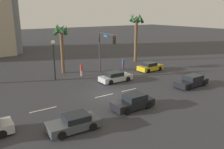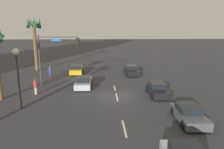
% 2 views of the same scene
% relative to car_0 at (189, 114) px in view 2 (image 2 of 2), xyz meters
% --- Properties ---
extents(ground_plane, '(220.00, 220.00, 0.00)m').
position_rel_car_0_xyz_m(ground_plane, '(6.36, 5.02, -0.58)').
color(ground_plane, '#333338').
extents(lane_stripe_2, '(2.54, 0.14, 0.01)m').
position_rel_car_0_xyz_m(lane_stripe_2, '(-0.86, 5.02, -0.57)').
color(lane_stripe_2, silver).
rests_on(lane_stripe_2, ground_plane).
extents(lane_stripe_3, '(2.34, 0.14, 0.01)m').
position_rel_car_0_xyz_m(lane_stripe_3, '(5.80, 5.02, -0.57)').
color(lane_stripe_3, silver).
rests_on(lane_stripe_3, ground_plane).
extents(lane_stripe_4, '(2.05, 0.14, 0.01)m').
position_rel_car_0_xyz_m(lane_stripe_4, '(9.16, 5.02, -0.57)').
color(lane_stripe_4, silver).
rests_on(lane_stripe_4, ground_plane).
extents(car_0, '(4.00, 2.03, 1.23)m').
position_rel_car_0_xyz_m(car_0, '(0.00, 0.00, 0.00)').
color(car_0, '#474C51').
rests_on(car_0, ground_plane).
extents(car_1, '(4.05, 1.89, 1.37)m').
position_rel_car_0_xyz_m(car_1, '(6.29, 0.68, 0.05)').
color(car_1, black).
rests_on(car_1, ground_plane).
extents(car_2, '(4.34, 1.93, 1.29)m').
position_rel_car_0_xyz_m(car_2, '(9.79, 8.73, 0.02)').
color(car_2, '#B7B7BC').
rests_on(car_2, ground_plane).
extents(car_3, '(4.58, 1.96, 1.35)m').
position_rel_car_0_xyz_m(car_3, '(16.41, 1.96, 0.05)').
color(car_3, black).
rests_on(car_3, ground_plane).
extents(car_4, '(4.11, 2.06, 1.31)m').
position_rel_car_0_xyz_m(car_4, '(17.43, 10.44, 0.03)').
color(car_4, gold).
rests_on(car_4, ground_plane).
extents(traffic_signal, '(0.87, 5.02, 6.18)m').
position_rel_car_0_xyz_m(traffic_signal, '(10.28, 12.20, 3.62)').
color(traffic_signal, '#38383D').
rests_on(traffic_signal, ground_plane).
extents(streetlamp, '(0.56, 0.56, 5.28)m').
position_rel_car_0_xyz_m(streetlamp, '(3.52, 13.77, 3.19)').
color(streetlamp, '#2D2D33').
rests_on(streetlamp, ground_plane).
extents(pedestrian_0, '(0.41, 0.41, 1.74)m').
position_rel_car_0_xyz_m(pedestrian_0, '(7.30, 13.60, 0.34)').
color(pedestrian_0, '#B2A58C').
rests_on(pedestrian_0, ground_plane).
extents(pedestrian_1, '(0.52, 0.52, 1.66)m').
position_rel_car_0_xyz_m(pedestrian_1, '(14.78, 13.82, 0.29)').
color(pedestrian_1, '#59266B').
rests_on(pedestrian_1, ground_plane).
extents(palm_tree_1, '(2.35, 2.69, 8.67)m').
position_rel_car_0_xyz_m(palm_tree_1, '(20.03, 17.24, 5.42)').
color(palm_tree_1, brown).
rests_on(palm_tree_1, ground_plane).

